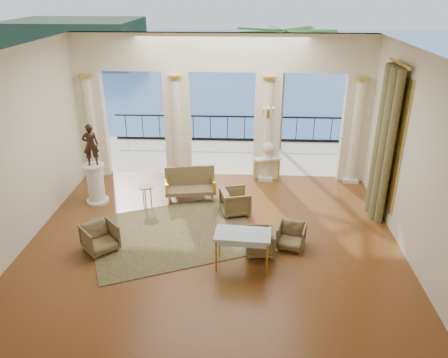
# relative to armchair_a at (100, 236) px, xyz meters

# --- Properties ---
(floor) EXTENTS (9.00, 9.00, 0.00)m
(floor) POSITION_rel_armchair_a_xyz_m (2.63, 0.66, -0.37)
(floor) COLOR #492A0C
(floor) RESTS_ON ground
(room_walls) EXTENTS (9.00, 9.00, 9.00)m
(room_walls) POSITION_rel_armchair_a_xyz_m (2.63, -0.46, 2.51)
(room_walls) COLOR #EDE2C7
(room_walls) RESTS_ON ground
(arcade) EXTENTS (9.00, 0.56, 4.50)m
(arcade) POSITION_rel_armchair_a_xyz_m (2.63, 4.48, 2.21)
(arcade) COLOR beige
(arcade) RESTS_ON ground
(terrace) EXTENTS (10.00, 3.60, 0.10)m
(terrace) POSITION_rel_armchair_a_xyz_m (2.63, 6.46, -0.42)
(terrace) COLOR beige
(terrace) RESTS_ON ground
(balustrade) EXTENTS (9.00, 0.06, 1.03)m
(balustrade) POSITION_rel_armchair_a_xyz_m (2.63, 8.06, 0.04)
(balustrade) COLOR black
(balustrade) RESTS_ON terrace
(palm_tree) EXTENTS (2.00, 2.00, 4.50)m
(palm_tree) POSITION_rel_armchair_a_xyz_m (4.63, 7.26, 3.72)
(palm_tree) COLOR #4C3823
(palm_tree) RESTS_ON terrace
(headland) EXTENTS (22.00, 18.00, 6.00)m
(headland) POSITION_rel_armchair_a_xyz_m (-27.37, 70.66, -3.37)
(headland) COLOR black
(headland) RESTS_ON sea
(sea) EXTENTS (160.00, 160.00, 0.00)m
(sea) POSITION_rel_armchair_a_xyz_m (2.63, 60.66, -6.37)
(sea) COLOR #265895
(sea) RESTS_ON ground
(curtain) EXTENTS (0.33, 1.40, 4.09)m
(curtain) POSITION_rel_armchair_a_xyz_m (6.91, 2.16, 1.65)
(curtain) COLOR #4A4927
(curtain) RESTS_ON ground
(window_frame) EXTENTS (0.04, 1.60, 3.40)m
(window_frame) POSITION_rel_armchair_a_xyz_m (7.10, 2.16, 1.73)
(window_frame) COLOR gold
(window_frame) RESTS_ON room_walls
(wall_sconce) EXTENTS (0.30, 0.11, 0.33)m
(wall_sconce) POSITION_rel_armchair_a_xyz_m (4.03, 4.16, 1.86)
(wall_sconce) COLOR gold
(wall_sconce) RESTS_ON arcade
(rug) EXTENTS (4.88, 4.40, 0.02)m
(rug) POSITION_rel_armchair_a_xyz_m (1.61, 0.81, -0.36)
(rug) COLOR #2F3619
(rug) RESTS_ON ground
(armchair_a) EXTENTS (0.98, 0.98, 0.74)m
(armchair_a) POSITION_rel_armchair_a_xyz_m (0.00, 0.00, 0.00)
(armchair_a) COLOR #4C3A22
(armchair_a) RESTS_ON ground
(armchair_b) EXTENTS (0.76, 0.73, 0.66)m
(armchair_b) POSITION_rel_armchair_a_xyz_m (4.51, 0.38, -0.04)
(armchair_b) COLOR #4C3A22
(armchair_b) RESTS_ON ground
(armchair_c) EXTENTS (0.64, 0.68, 0.68)m
(armchair_c) POSITION_rel_armchair_a_xyz_m (3.75, 0.07, -0.03)
(armchair_c) COLOR #4C3A22
(armchair_c) RESTS_ON ground
(armchair_d) EXTENTS (0.86, 0.90, 0.76)m
(armchair_d) POSITION_rel_armchair_a_xyz_m (3.12, 2.01, 0.01)
(armchair_d) COLOR #4C3A22
(armchair_d) RESTS_ON ground
(settee) EXTENTS (1.53, 0.85, 0.96)m
(settee) POSITION_rel_armchair_a_xyz_m (1.79, 2.80, 0.11)
(settee) COLOR #4C3A22
(settee) RESTS_ON ground
(game_table) EXTENTS (1.26, 0.75, 0.83)m
(game_table) POSITION_rel_armchair_a_xyz_m (3.35, -0.44, 0.38)
(game_table) COLOR #ABC8D9
(game_table) RESTS_ON ground
(pedestal) EXTENTS (0.63, 0.63, 1.16)m
(pedestal) POSITION_rel_armchair_a_xyz_m (-0.87, 2.46, 0.19)
(pedestal) COLOR silver
(pedestal) RESTS_ON ground
(statue) EXTENTS (0.50, 0.41, 1.18)m
(statue) POSITION_rel_armchair_a_xyz_m (-0.87, 2.46, 1.39)
(statue) COLOR black
(statue) RESTS_ON pedestal
(console_table) EXTENTS (0.90, 0.57, 0.80)m
(console_table) POSITION_rel_armchair_a_xyz_m (4.07, 4.21, 0.29)
(console_table) COLOR silver
(console_table) RESTS_ON ground
(urn) EXTENTS (0.39, 0.39, 0.51)m
(urn) POSITION_rel_armchair_a_xyz_m (4.07, 4.21, 0.72)
(urn) COLOR white
(urn) RESTS_ON console_table
(side_table) EXTENTS (0.40, 0.40, 0.65)m
(side_table) POSITION_rel_armchair_a_xyz_m (0.63, 2.21, 0.19)
(side_table) COLOR black
(side_table) RESTS_ON ground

